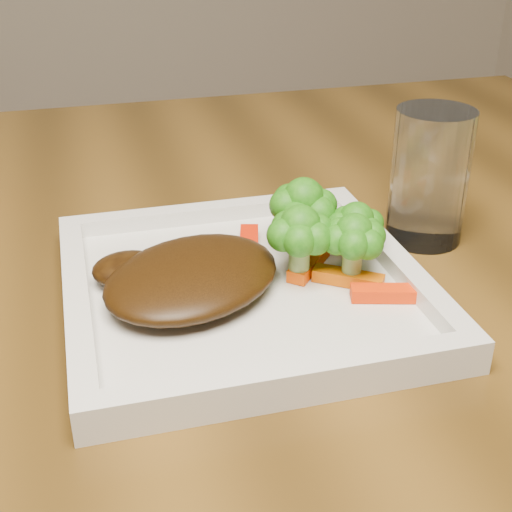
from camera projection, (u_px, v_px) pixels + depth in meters
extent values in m
cube|color=silver|center=(244.00, 292.00, 0.56)|extent=(0.27, 0.27, 0.01)
ellipsoid|color=#301C07|center=(192.00, 277.00, 0.54)|extent=(0.18, 0.18, 0.03)
cube|color=red|center=(387.00, 293.00, 0.53)|extent=(0.06, 0.03, 0.01)
cube|color=red|center=(346.00, 237.00, 0.62)|extent=(0.05, 0.03, 0.01)
cube|color=red|center=(249.00, 244.00, 0.60)|extent=(0.03, 0.06, 0.01)
cube|color=#D05703|center=(348.00, 278.00, 0.55)|extent=(0.05, 0.04, 0.01)
cube|color=#F54D04|center=(309.00, 263.00, 0.57)|extent=(0.05, 0.05, 0.01)
cylinder|color=silver|center=(429.00, 177.00, 0.62)|extent=(0.08, 0.08, 0.12)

